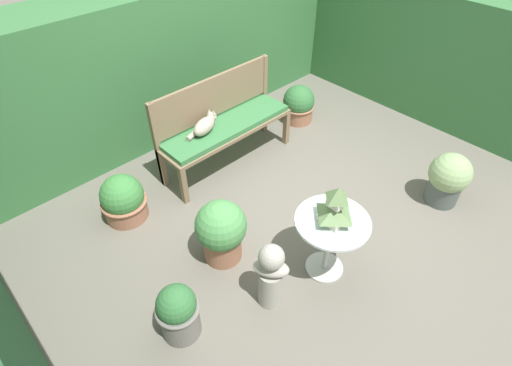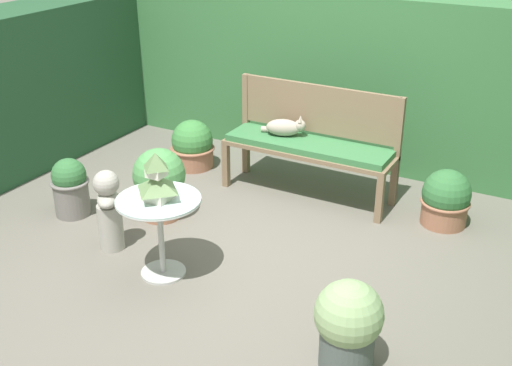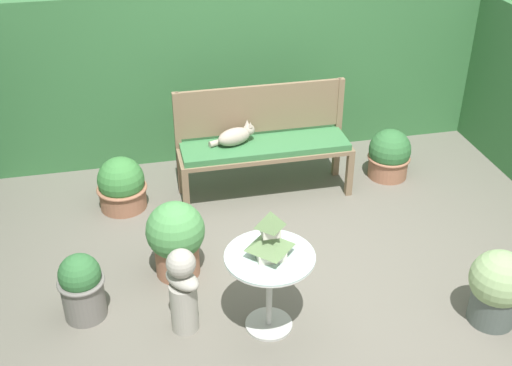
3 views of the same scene
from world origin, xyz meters
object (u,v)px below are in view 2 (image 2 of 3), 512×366
object	(u,v)px
potted_plant_patio_mid	(348,324)
potted_plant_hedge_corner	(160,182)
garden_bench	(308,150)
patio_table	(160,216)
garden_bust	(109,209)
cat	(285,127)
pagoda_birdhouse	(157,180)
potted_plant_table_far	(446,199)
potted_plant_bench_right	(192,146)
potted_plant_table_near	(70,187)

from	to	relation	value
potted_plant_patio_mid	potted_plant_hedge_corner	bearing A→B (deg)	154.37
garden_bench	patio_table	xyz separation A→B (m)	(-0.38, -1.76, 0.03)
patio_table	garden_bust	size ratio (longest dim) A/B	0.93
potted_plant_hedge_corner	cat	bearing A→B (deg)	57.36
pagoda_birdhouse	potted_plant_table_far	distance (m)	2.52
garden_bench	potted_plant_bench_right	world-z (taller)	garden_bench
potted_plant_table_near	potted_plant_table_far	bearing A→B (deg)	25.73
patio_table	potted_plant_table_near	xyz separation A→B (m)	(-1.28, 0.40, -0.23)
garden_bust	potted_plant_table_far	bearing A→B (deg)	92.19
patio_table	potted_plant_patio_mid	bearing A→B (deg)	-10.30
garden_bench	potted_plant_hedge_corner	xyz separation A→B (m)	(-0.95, -1.02, -0.13)
garden_bench	potted_plant_hedge_corner	distance (m)	1.39
potted_plant_bench_right	potted_plant_patio_mid	distance (m)	3.30
potted_plant_hedge_corner	patio_table	bearing A→B (deg)	-52.76
pagoda_birdhouse	garden_bust	world-z (taller)	pagoda_birdhouse
garden_bench	potted_plant_table_near	world-z (taller)	garden_bench
cat	potted_plant_hedge_corner	world-z (taller)	cat
garden_bust	cat	bearing A→B (deg)	122.50
cat	pagoda_birdhouse	world-z (taller)	pagoda_birdhouse
cat	potted_plant_bench_right	size ratio (longest dim) A/B	0.88
potted_plant_table_near	potted_plant_bench_right	bearing A→B (deg)	76.71
potted_plant_table_far	potted_plant_hedge_corner	bearing A→B (deg)	-154.29
pagoda_birdhouse	garden_bust	bearing A→B (deg)	169.36
garden_bust	potted_plant_patio_mid	xyz separation A→B (m)	(2.18, -0.40, -0.05)
pagoda_birdhouse	patio_table	bearing A→B (deg)	-116.57
garden_bench	potted_plant_table_near	distance (m)	2.16
patio_table	potted_plant_hedge_corner	size ratio (longest dim) A/B	0.99
potted_plant_table_far	potted_plant_patio_mid	world-z (taller)	potted_plant_patio_mid
potted_plant_table_far	potted_plant_patio_mid	distance (m)	2.11
garden_bench	pagoda_birdhouse	xyz separation A→B (m)	(-0.38, -1.76, 0.32)
potted_plant_table_far	potted_plant_patio_mid	size ratio (longest dim) A/B	0.85
cat	potted_plant_table_far	world-z (taller)	cat
cat	potted_plant_table_near	world-z (taller)	cat
potted_plant_bench_right	cat	bearing A→B (deg)	-0.28
patio_table	potted_plant_table_near	distance (m)	1.36
potted_plant_table_far	potted_plant_patio_mid	xyz separation A→B (m)	(-0.07, -2.10, 0.07)
cat	potted_plant_patio_mid	bearing A→B (deg)	-74.13
potted_plant_bench_right	potted_plant_table_near	world-z (taller)	potted_plant_table_near
potted_plant_hedge_corner	potted_plant_patio_mid	world-z (taller)	potted_plant_hedge_corner
potted_plant_table_far	potted_plant_bench_right	world-z (taller)	same
cat	potted_plant_bench_right	distance (m)	1.13
potted_plant_table_far	potted_plant_patio_mid	bearing A→B (deg)	-91.85
potted_plant_table_far	potted_plant_hedge_corner	world-z (taller)	potted_plant_hedge_corner
patio_table	garden_bust	distance (m)	0.61
patio_table	garden_bust	world-z (taller)	garden_bust
garden_bench	potted_plant_table_far	size ratio (longest dim) A/B	3.22
cat	potted_plant_patio_mid	xyz separation A→B (m)	(1.47, -2.10, -0.31)
patio_table	pagoda_birdhouse	bearing A→B (deg)	63.43
patio_table	pagoda_birdhouse	distance (m)	0.29
pagoda_birdhouse	garden_bust	size ratio (longest dim) A/B	0.53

